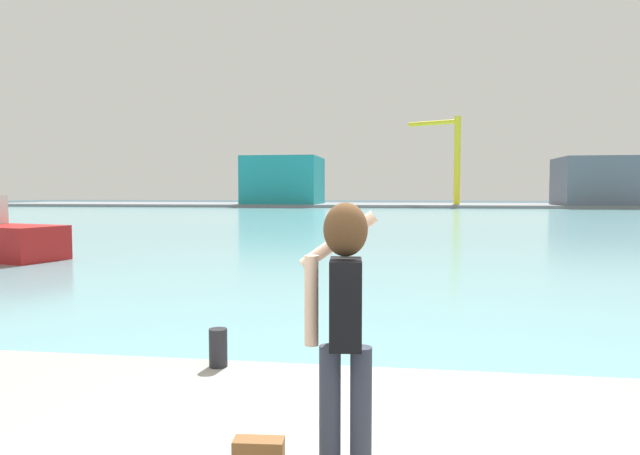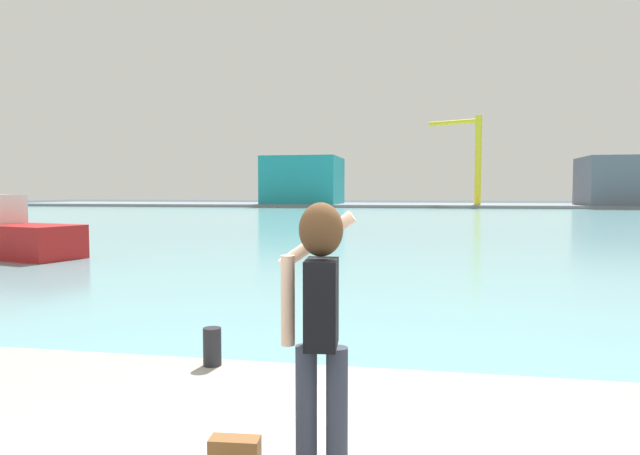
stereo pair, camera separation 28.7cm
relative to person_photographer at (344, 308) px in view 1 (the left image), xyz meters
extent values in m
plane|color=#334751|center=(-0.04, 50.24, -1.69)|extent=(220.00, 220.00, 0.00)
cube|color=#6BA8B2|center=(-0.04, 52.24, -1.68)|extent=(140.00, 100.00, 0.02)
cube|color=gray|center=(-0.04, 92.24, -1.45)|extent=(140.00, 20.00, 0.47)
cylinder|color=#2D3342|center=(-0.09, 0.00, -0.66)|extent=(0.14, 0.14, 0.82)
cylinder|color=#2D3342|center=(0.11, 0.00, -0.66)|extent=(0.14, 0.14, 0.82)
cube|color=black|center=(0.01, 0.00, 0.03)|extent=(0.23, 0.36, 0.56)
sphere|color=#E0B293|center=(0.01, 0.00, 0.49)|extent=(0.22, 0.22, 0.22)
ellipsoid|color=#472D19|center=(0.01, -0.02, 0.50)|extent=(0.28, 0.26, 0.34)
cylinder|color=#E0B293|center=(-0.21, 0.00, 0.04)|extent=(0.09, 0.09, 0.58)
cylinder|color=#E0B293|center=(-0.06, 0.21, 0.41)|extent=(0.53, 0.13, 0.40)
cube|color=black|center=(-0.07, 0.33, 0.58)|extent=(0.02, 0.07, 0.14)
cylinder|color=black|center=(-1.52, 2.02, -0.87)|extent=(0.19, 0.19, 0.40)
cube|color=teal|center=(-19.47, 89.13, 2.62)|extent=(11.99, 12.06, 7.67)
cube|color=slate|center=(29.16, 87.40, 2.35)|extent=(11.85, 10.33, 7.12)
cylinder|color=yellow|center=(8.35, 87.80, 5.62)|extent=(1.00, 1.00, 13.67)
cylinder|color=yellow|center=(4.64, 89.48, 11.66)|extent=(7.69, 3.99, 0.70)
camera|label=1|loc=(0.38, -3.58, 0.74)|focal=32.10mm
camera|label=2|loc=(0.66, -3.53, 0.74)|focal=32.10mm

